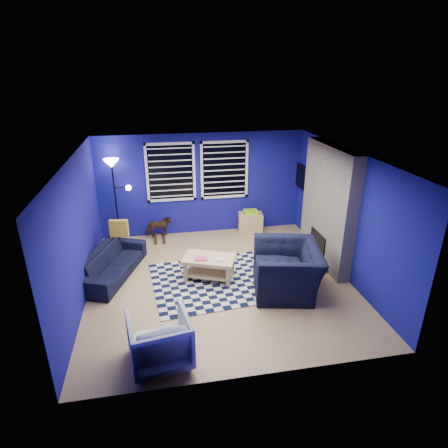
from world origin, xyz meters
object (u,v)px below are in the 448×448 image
at_px(armchair_big, 287,269).
at_px(coffee_table, 209,263).
at_px(tv, 305,179).
at_px(armchair_bent, 159,339).
at_px(rocking_horse, 159,227).
at_px(sofa, 111,263).
at_px(cabinet, 250,222).
at_px(floor_lamp, 114,175).

xyz_separation_m(armchair_big, coffee_table, (-1.37, 0.65, -0.09)).
relative_size(tv, coffee_table, 0.87).
height_order(armchair_bent, rocking_horse, armchair_bent).
height_order(tv, rocking_horse, tv).
bearing_deg(sofa, cabinet, -43.70).
bearing_deg(cabinet, armchair_bent, -111.36).
distance_m(tv, floor_lamp, 4.50).
height_order(rocking_horse, cabinet, cabinet).
xyz_separation_m(sofa, coffee_table, (1.91, -0.49, 0.06)).
distance_m(rocking_horse, floor_lamp, 1.62).
xyz_separation_m(tv, sofa, (-4.55, -1.37, -1.12)).
bearing_deg(tv, coffee_table, -144.75).
distance_m(armchair_big, rocking_horse, 3.57).
bearing_deg(tv, sofa, -163.23).
distance_m(rocking_horse, cabinet, 2.31).
bearing_deg(floor_lamp, coffee_table, -48.76).
bearing_deg(sofa, armchair_bent, -141.06).
bearing_deg(tv, cabinet, 168.79).
xyz_separation_m(coffee_table, floor_lamp, (-1.85, 2.11, 1.31)).
distance_m(sofa, armchair_bent, 2.77).
height_order(coffee_table, cabinet, cabinet).
bearing_deg(cabinet, sofa, -145.69).
xyz_separation_m(sofa, floor_lamp, (0.06, 1.62, 1.38)).
distance_m(armchair_bent, coffee_table, 2.36).
bearing_deg(rocking_horse, armchair_bent, 174.45).
distance_m(armchair_bent, floor_lamp, 4.50).
height_order(armchair_big, coffee_table, armchair_big).
relative_size(sofa, armchair_big, 1.42).
relative_size(armchair_big, coffee_table, 1.18).
bearing_deg(sofa, armchair_big, -89.12).
distance_m(armchair_big, floor_lamp, 4.41).
xyz_separation_m(armchair_big, cabinet, (0.00, 2.76, -0.18)).
bearing_deg(armchair_big, sofa, -97.38).
xyz_separation_m(armchair_big, armchair_bent, (-2.39, -1.48, -0.05)).
height_order(rocking_horse, floor_lamp, floor_lamp).
bearing_deg(coffee_table, cabinet, 56.98).
xyz_separation_m(armchair_big, floor_lamp, (-3.22, 2.76, 1.22)).
relative_size(cabinet, floor_lamp, 0.32).
bearing_deg(cabinet, armchair_big, -82.03).
bearing_deg(armchair_big, coffee_table, -103.57).
distance_m(tv, rocking_horse, 3.73).
bearing_deg(cabinet, floor_lamp, -171.87).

